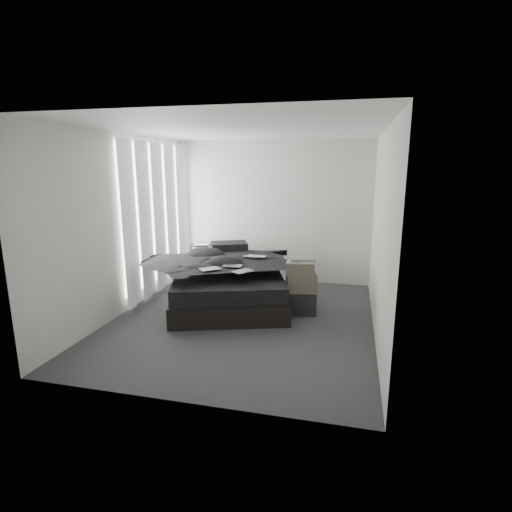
% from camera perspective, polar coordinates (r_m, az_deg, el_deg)
% --- Properties ---
extents(floor, '(3.60, 4.20, 0.01)m').
position_cam_1_polar(floor, '(5.77, -1.89, -9.02)').
color(floor, '#353638').
rests_on(floor, ground).
extents(ceiling, '(3.60, 4.20, 0.01)m').
position_cam_1_polar(ceiling, '(5.37, -2.10, 17.67)').
color(ceiling, white).
rests_on(ceiling, ground).
extents(wall_back, '(3.60, 0.01, 2.60)m').
position_cam_1_polar(wall_back, '(7.44, 2.36, 6.31)').
color(wall_back, silver).
rests_on(wall_back, ground).
extents(wall_front, '(3.60, 0.01, 2.60)m').
position_cam_1_polar(wall_front, '(3.48, -11.28, -1.52)').
color(wall_front, silver).
rests_on(wall_front, ground).
extents(wall_left, '(0.01, 4.20, 2.60)m').
position_cam_1_polar(wall_left, '(6.15, -18.43, 4.26)').
color(wall_left, silver).
rests_on(wall_left, ground).
extents(wall_right, '(0.01, 4.20, 2.60)m').
position_cam_1_polar(wall_right, '(5.24, 17.38, 2.94)').
color(wall_right, silver).
rests_on(wall_right, ground).
extents(window_left, '(0.02, 2.00, 2.30)m').
position_cam_1_polar(window_left, '(6.90, -14.39, 5.82)').
color(window_left, white).
rests_on(window_left, wall_left).
extents(curtain_left, '(0.06, 2.12, 2.48)m').
position_cam_1_polar(curtain_left, '(6.89, -13.99, 5.24)').
color(curtain_left, white).
rests_on(curtain_left, wall_left).
extents(bed, '(2.26, 2.60, 0.30)m').
position_cam_1_polar(bed, '(6.41, -3.90, -5.35)').
color(bed, black).
rests_on(bed, floor).
extents(mattress, '(2.18, 2.52, 0.23)m').
position_cam_1_polar(mattress, '(6.33, -3.94, -3.06)').
color(mattress, black).
rests_on(mattress, bed).
extents(duvet, '(2.12, 2.28, 0.26)m').
position_cam_1_polar(duvet, '(6.22, -3.97, -1.03)').
color(duvet, black).
rests_on(duvet, mattress).
extents(pillow_lower, '(0.77, 0.63, 0.15)m').
position_cam_1_polar(pillow_lower, '(7.11, -4.45, 0.30)').
color(pillow_lower, black).
rests_on(pillow_lower, mattress).
extents(pillow_upper, '(0.74, 0.64, 0.14)m').
position_cam_1_polar(pillow_upper, '(7.06, -3.87, 1.41)').
color(pillow_upper, black).
rests_on(pillow_upper, pillow_lower).
extents(laptop, '(0.35, 0.23, 0.03)m').
position_cam_1_polar(laptop, '(6.30, -0.32, 0.52)').
color(laptop, silver).
rests_on(laptop, duvet).
extents(comic_a, '(0.33, 0.32, 0.01)m').
position_cam_1_polar(comic_a, '(5.67, -6.63, -1.07)').
color(comic_a, black).
rests_on(comic_a, duvet).
extents(comic_b, '(0.29, 0.21, 0.01)m').
position_cam_1_polar(comic_b, '(5.82, -3.43, -0.58)').
color(comic_b, black).
rests_on(comic_b, duvet).
extents(comic_c, '(0.31, 0.33, 0.01)m').
position_cam_1_polar(comic_c, '(5.51, -1.94, -1.26)').
color(comic_c, black).
rests_on(comic_c, duvet).
extents(side_stand, '(0.41, 0.41, 0.73)m').
position_cam_1_polar(side_stand, '(7.45, -7.75, -1.12)').
color(side_stand, black).
rests_on(side_stand, floor).
extents(papers, '(0.32, 0.26, 0.01)m').
position_cam_1_polar(papers, '(7.35, -7.79, 1.66)').
color(papers, white).
rests_on(papers, side_stand).
extents(floor_books, '(0.16, 0.23, 0.15)m').
position_cam_1_polar(floor_books, '(7.08, -9.42, -4.34)').
color(floor_books, black).
rests_on(floor_books, floor).
extents(box_lower, '(0.51, 0.42, 0.34)m').
position_cam_1_polar(box_lower, '(6.01, 6.32, -6.46)').
color(box_lower, black).
rests_on(box_lower, floor).
extents(box_mid, '(0.49, 0.42, 0.26)m').
position_cam_1_polar(box_mid, '(5.91, 6.49, -3.76)').
color(box_mid, '#565244').
rests_on(box_mid, box_lower).
extents(box_upper, '(0.44, 0.37, 0.18)m').
position_cam_1_polar(box_upper, '(5.86, 6.35, -1.68)').
color(box_upper, '#565244').
rests_on(box_upper, box_mid).
extents(art_book_white, '(0.39, 0.33, 0.03)m').
position_cam_1_polar(art_book_white, '(5.83, 6.47, -0.66)').
color(art_book_white, silver).
rests_on(art_book_white, box_upper).
extents(art_book_snake, '(0.40, 0.35, 0.03)m').
position_cam_1_polar(art_book_snake, '(5.81, 6.58, -0.37)').
color(art_book_snake, silver).
rests_on(art_book_snake, art_book_white).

